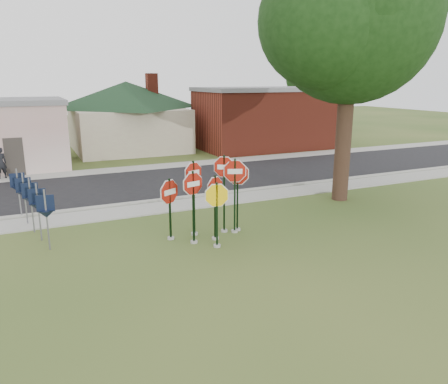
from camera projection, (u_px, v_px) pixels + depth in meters
name	position (u px, v px, depth m)	size (l,w,h in m)	color
ground	(222.00, 252.00, 13.94)	(120.00, 120.00, 0.00)	#324F1D
sidewalk_near	(170.00, 207.00, 18.78)	(60.00, 1.60, 0.06)	#999A91
road	(143.00, 185.00, 22.74)	(60.00, 7.00, 0.04)	black
sidewalk_far	(125.00, 169.00, 26.52)	(60.00, 1.60, 0.06)	#999A91
curb	(163.00, 200.00, 19.65)	(60.00, 0.20, 0.14)	#999A91
stop_sign_center	(215.00, 199.00, 14.66)	(0.92, 0.42, 2.35)	gray
stop_sign_yellow	(217.00, 207.00, 14.00)	(1.04, 0.27, 2.29)	gray
stop_sign_left	(193.00, 197.00, 14.29)	(1.02, 0.29, 2.58)	gray
stop_sign_right	(235.00, 184.00, 15.28)	(1.05, 0.41, 2.80)	gray
stop_sign_back_right	(224.00, 183.00, 15.31)	(0.87, 0.58, 2.90)	gray
stop_sign_back_left	(194.00, 188.00, 15.04)	(0.96, 0.33, 2.75)	gray
stop_sign_far_right	(238.00, 186.00, 15.49)	(0.94, 0.64, 2.67)	gray
stop_sign_far_left	(170.00, 201.00, 14.69)	(1.02, 0.58, 2.26)	gray
route_sign_row	(31.00, 199.00, 15.42)	(1.43, 4.63, 2.00)	#59595E
building_house	(127.00, 102.00, 33.20)	(11.60, 11.60, 6.20)	#BAB194
building_brick	(264.00, 118.00, 34.46)	(10.20, 6.20, 4.75)	maroon
oak_tree	(352.00, 17.00, 18.09)	(10.79, 10.19, 11.46)	black
bg_tree_right	(314.00, 77.00, 44.31)	(5.60, 5.60, 8.40)	black
pedestrian	(1.00, 163.00, 23.79)	(0.63, 0.41, 1.72)	black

